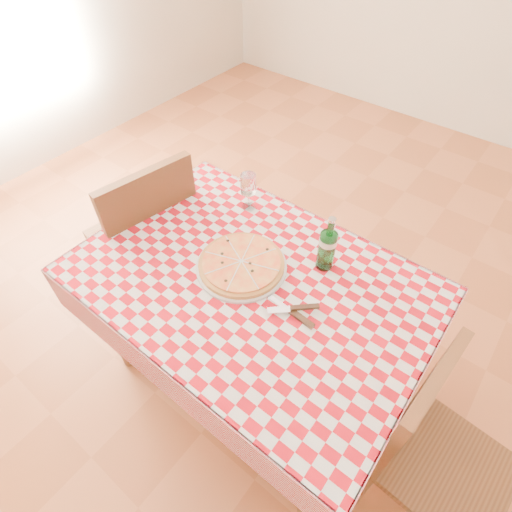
{
  "coord_description": "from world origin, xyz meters",
  "views": [
    {
      "loc": [
        0.59,
        -0.72,
        1.9
      ],
      "look_at": [
        -0.02,
        0.06,
        0.82
      ],
      "focal_mm": 28.0,
      "sensor_mm": 36.0,
      "label": 1
    }
  ],
  "objects_px": {
    "chair_near": "(430,444)",
    "water_bottle": "(328,243)",
    "pizza_plate": "(241,263)",
    "dining_table": "(251,295)",
    "wine_glass": "(248,192)",
    "chair_far": "(149,234)"
  },
  "relations": [
    {
      "from": "dining_table",
      "to": "pizza_plate",
      "type": "distance_m",
      "value": 0.14
    },
    {
      "from": "dining_table",
      "to": "pizza_plate",
      "type": "bearing_deg",
      "value": 158.86
    },
    {
      "from": "water_bottle",
      "to": "dining_table",
      "type": "bearing_deg",
      "value": -128.56
    },
    {
      "from": "chair_far",
      "to": "water_bottle",
      "type": "height_order",
      "value": "water_bottle"
    },
    {
      "from": "water_bottle",
      "to": "wine_glass",
      "type": "distance_m",
      "value": 0.45
    },
    {
      "from": "pizza_plate",
      "to": "wine_glass",
      "type": "height_order",
      "value": "wine_glass"
    },
    {
      "from": "dining_table",
      "to": "chair_far",
      "type": "bearing_deg",
      "value": 175.95
    },
    {
      "from": "chair_near",
      "to": "dining_table",
      "type": "bearing_deg",
      "value": -177.19
    },
    {
      "from": "chair_near",
      "to": "chair_far",
      "type": "bearing_deg",
      "value": -178.34
    },
    {
      "from": "chair_near",
      "to": "pizza_plate",
      "type": "height_order",
      "value": "chair_near"
    },
    {
      "from": "chair_near",
      "to": "water_bottle",
      "type": "xyz_separation_m",
      "value": [
        -0.6,
        0.25,
        0.38
      ]
    },
    {
      "from": "pizza_plate",
      "to": "water_bottle",
      "type": "xyz_separation_m",
      "value": [
        0.24,
        0.2,
        0.1
      ]
    },
    {
      "from": "chair_far",
      "to": "dining_table",
      "type": "bearing_deg",
      "value": -173.86
    },
    {
      "from": "dining_table",
      "to": "water_bottle",
      "type": "bearing_deg",
      "value": 51.44
    },
    {
      "from": "dining_table",
      "to": "pizza_plate",
      "type": "relative_size",
      "value": 3.49
    },
    {
      "from": "chair_near",
      "to": "water_bottle",
      "type": "relative_size",
      "value": 3.64
    },
    {
      "from": "pizza_plate",
      "to": "water_bottle",
      "type": "distance_m",
      "value": 0.33
    },
    {
      "from": "chair_near",
      "to": "wine_glass",
      "type": "relative_size",
      "value": 5.15
    },
    {
      "from": "pizza_plate",
      "to": "water_bottle",
      "type": "bearing_deg",
      "value": 39.9
    },
    {
      "from": "chair_near",
      "to": "pizza_plate",
      "type": "bearing_deg",
      "value": -178.68
    },
    {
      "from": "chair_near",
      "to": "water_bottle",
      "type": "height_order",
      "value": "water_bottle"
    },
    {
      "from": "pizza_plate",
      "to": "wine_glass",
      "type": "bearing_deg",
      "value": 124.25
    }
  ]
}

